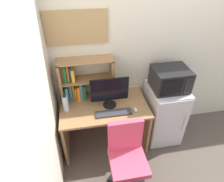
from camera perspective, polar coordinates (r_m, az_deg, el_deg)
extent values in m
cube|color=silver|center=(3.04, 23.38, 11.48)|extent=(6.40, 0.04, 2.60)
cube|color=#997047|center=(2.59, -2.32, -4.52)|extent=(1.16, 0.68, 0.03)
cube|color=#997047|center=(2.86, -13.53, -11.43)|extent=(0.04, 0.61, 0.72)
cube|color=#997047|center=(2.95, 8.80, -8.72)|extent=(0.04, 0.61, 0.72)
cube|color=#997047|center=(2.59, -14.73, 2.53)|extent=(0.03, 0.23, 0.58)
cube|color=#997047|center=(2.61, -0.07, 4.06)|extent=(0.03, 0.23, 0.58)
cube|color=#997047|center=(2.44, -7.90, 8.93)|extent=(0.70, 0.23, 0.01)
cube|color=#997047|center=(2.57, -7.40, 3.42)|extent=(0.63, 0.23, 0.01)
cube|color=#197233|center=(2.72, -13.57, -0.54)|extent=(0.02, 0.15, 0.19)
cube|color=teal|center=(2.69, -12.97, -0.30)|extent=(0.04, 0.19, 0.23)
cube|color=teal|center=(2.71, -11.99, -0.03)|extent=(0.04, 0.14, 0.22)
cube|color=orange|center=(2.70, -11.24, 0.12)|extent=(0.02, 0.15, 0.24)
cube|color=orange|center=(2.71, -10.55, -0.21)|extent=(0.03, 0.16, 0.20)
cube|color=orange|center=(2.68, -9.78, 0.01)|extent=(0.03, 0.20, 0.23)
cube|color=teal|center=(2.68, -9.04, 0.41)|extent=(0.03, 0.17, 0.25)
cube|color=#197233|center=(2.70, -8.17, 0.25)|extent=(0.03, 0.16, 0.22)
cube|color=brown|center=(2.55, -14.38, 5.18)|extent=(0.03, 0.14, 0.21)
cube|color=#197233|center=(2.53, -13.61, 5.36)|extent=(0.03, 0.18, 0.24)
cube|color=orange|center=(2.54, -12.88, 5.49)|extent=(0.03, 0.14, 0.23)
cube|color=navy|center=(2.55, -12.14, 5.37)|extent=(0.02, 0.13, 0.20)
cube|color=gold|center=(2.54, -11.40, 5.00)|extent=(0.04, 0.19, 0.18)
cylinder|color=black|center=(2.58, -0.68, -4.02)|extent=(0.18, 0.18, 0.02)
cylinder|color=black|center=(2.55, -0.69, -3.19)|extent=(0.04, 0.04, 0.08)
cube|color=black|center=(2.44, -0.74, 0.40)|extent=(0.49, 0.01, 0.33)
cube|color=black|center=(2.43, -0.72, 0.33)|extent=(0.47, 0.02, 0.31)
cube|color=#333338|center=(2.46, 0.47, -6.45)|extent=(0.46, 0.12, 0.02)
ellipsoid|color=silver|center=(2.51, 6.89, -5.45)|extent=(0.05, 0.08, 0.04)
cylinder|color=silver|center=(2.51, -13.44, -3.61)|extent=(0.07, 0.07, 0.21)
cylinder|color=black|center=(2.44, -13.82, -1.46)|extent=(0.04, 0.04, 0.02)
cube|color=silver|center=(3.01, 14.70, -6.22)|extent=(0.50, 0.54, 0.91)
cube|color=silver|center=(2.84, 16.84, -9.88)|extent=(0.48, 0.01, 0.87)
cylinder|color=#B2B2B7|center=(2.87, 20.25, -8.79)|extent=(0.01, 0.01, 0.32)
cube|color=black|center=(2.66, 16.64, 3.42)|extent=(0.46, 0.38, 0.29)
cube|color=black|center=(2.49, 17.12, 0.88)|extent=(0.27, 0.01, 0.22)
cube|color=black|center=(2.59, 21.66, 1.37)|extent=(0.11, 0.01, 0.23)
cylinder|color=black|center=(2.53, 4.47, -23.29)|extent=(0.04, 0.04, 0.46)
cube|color=#D84766|center=(2.32, 4.77, -20.17)|extent=(0.41, 0.41, 0.07)
cube|color=#D84766|center=(2.23, 3.90, -12.79)|extent=(0.39, 0.06, 0.42)
cube|color=tan|center=(2.39, -10.22, 17.79)|extent=(0.72, 0.02, 0.40)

